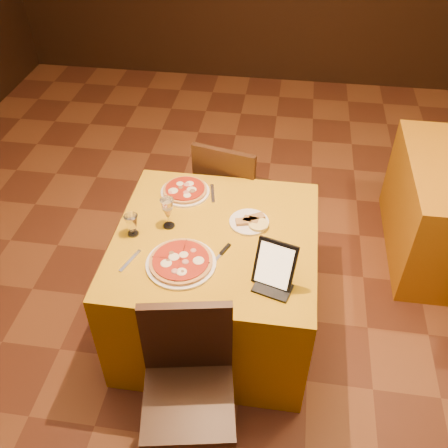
# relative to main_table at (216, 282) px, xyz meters

# --- Properties ---
(floor) EXTENTS (6.00, 7.00, 0.01)m
(floor) POSITION_rel_main_table_xyz_m (0.21, 0.09, -0.38)
(floor) COLOR #5E2D19
(floor) RESTS_ON ground
(main_table) EXTENTS (1.10, 1.10, 0.75)m
(main_table) POSITION_rel_main_table_xyz_m (0.00, 0.00, 0.00)
(main_table) COLOR #C18B0C
(main_table) RESTS_ON floor
(chair_main_near) EXTENTS (0.50, 0.50, 0.91)m
(chair_main_near) POSITION_rel_main_table_xyz_m (0.00, -0.81, 0.08)
(chair_main_near) COLOR black
(chair_main_near) RESTS_ON floor
(chair_main_far) EXTENTS (0.45, 0.45, 0.91)m
(chair_main_far) POSITION_rel_main_table_xyz_m (0.00, 0.79, 0.08)
(chair_main_far) COLOR black
(chair_main_far) RESTS_ON floor
(pizza_near) EXTENTS (0.36, 0.36, 0.03)m
(pizza_near) POSITION_rel_main_table_xyz_m (-0.14, -0.24, 0.39)
(pizza_near) COLOR white
(pizza_near) RESTS_ON main_table
(pizza_far) EXTENTS (0.29, 0.29, 0.03)m
(pizza_far) POSITION_rel_main_table_xyz_m (-0.24, 0.35, 0.39)
(pizza_far) COLOR white
(pizza_far) RESTS_ON main_table
(cutlet_dish) EXTENTS (0.22, 0.22, 0.03)m
(cutlet_dish) POSITION_rel_main_table_xyz_m (0.17, 0.13, 0.39)
(cutlet_dish) COLOR white
(cutlet_dish) RESTS_ON main_table
(wine_glass) EXTENTS (0.09, 0.09, 0.19)m
(wine_glass) POSITION_rel_main_table_xyz_m (-0.27, 0.04, 0.47)
(wine_glass) COLOR #F7D98C
(wine_glass) RESTS_ON main_table
(water_glass) EXTENTS (0.08, 0.08, 0.13)m
(water_glass) POSITION_rel_main_table_xyz_m (-0.45, -0.05, 0.44)
(water_glass) COLOR white
(water_glass) RESTS_ON main_table
(tablet) EXTENTS (0.22, 0.15, 0.24)m
(tablet) POSITION_rel_main_table_xyz_m (0.33, -0.29, 0.49)
(tablet) COLOR black
(tablet) RESTS_ON main_table
(knife) EXTENTS (0.11, 0.20, 0.01)m
(knife) POSITION_rel_main_table_xyz_m (0.03, -0.18, 0.38)
(knife) COLOR #A8A8AF
(knife) RESTS_ON main_table
(fork_near) EXTENTS (0.08, 0.17, 0.01)m
(fork_near) POSITION_rel_main_table_xyz_m (-0.40, -0.25, 0.38)
(fork_near) COLOR #B8B9BF
(fork_near) RESTS_ON main_table
(fork_far) EXTENTS (0.06, 0.18, 0.01)m
(fork_far) POSITION_rel_main_table_xyz_m (-0.08, 0.37, 0.38)
(fork_far) COLOR #A3A4AA
(fork_far) RESTS_ON main_table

